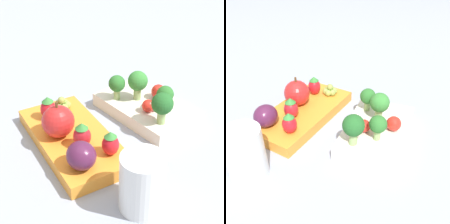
# 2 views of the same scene
# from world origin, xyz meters

# --- Properties ---
(ground_plane) EXTENTS (4.00, 4.00, 0.00)m
(ground_plane) POSITION_xyz_m (0.00, 0.00, 0.00)
(ground_plane) COLOR #939EB2
(bento_box_savoury) EXTENTS (0.19, 0.12, 0.02)m
(bento_box_savoury) POSITION_xyz_m (0.00, 0.08, 0.01)
(bento_box_savoury) COLOR silver
(bento_box_savoury) RESTS_ON ground_plane
(bento_box_fruit) EXTENTS (0.24, 0.14, 0.02)m
(bento_box_fruit) POSITION_xyz_m (-0.00, -0.08, 0.01)
(bento_box_fruit) COLOR orange
(bento_box_fruit) RESTS_ON ground_plane
(broccoli_floret_0) EXTENTS (0.04, 0.04, 0.06)m
(broccoli_floret_0) POSITION_xyz_m (-0.02, 0.08, 0.06)
(broccoli_floret_0) COLOR #93B770
(broccoli_floret_0) RESTS_ON bento_box_savoury
(broccoli_floret_1) EXTENTS (0.04, 0.04, 0.06)m
(broccoli_floret_1) POSITION_xyz_m (0.07, 0.06, 0.06)
(broccoli_floret_1) COLOR #93B770
(broccoli_floret_1) RESTS_ON bento_box_savoury
(broccoli_floret_2) EXTENTS (0.03, 0.03, 0.05)m
(broccoli_floret_2) POSITION_xyz_m (0.04, 0.09, 0.05)
(broccoli_floret_2) COLOR #93B770
(broccoli_floret_2) RESTS_ON bento_box_savoury
(broccoli_floret_3) EXTENTS (0.03, 0.03, 0.05)m
(broccoli_floret_3) POSITION_xyz_m (-0.04, 0.05, 0.05)
(broccoli_floret_3) COLOR #93B770
(broccoli_floret_3) RESTS_ON bento_box_savoury
(cherry_tomato_0) EXTENTS (0.02, 0.02, 0.02)m
(cherry_tomato_0) POSITION_xyz_m (0.03, 0.06, 0.04)
(cherry_tomato_0) COLOR red
(cherry_tomato_0) RESTS_ON bento_box_savoury
(cherry_tomato_1) EXTENTS (0.03, 0.03, 0.03)m
(cherry_tomato_1) POSITION_xyz_m (0.00, 0.11, 0.04)
(cherry_tomato_1) COLOR red
(cherry_tomato_1) RESTS_ON bento_box_savoury
(apple) EXTENTS (0.05, 0.05, 0.06)m
(apple) POSITION_xyz_m (-0.01, -0.10, 0.05)
(apple) COLOR red
(apple) RESTS_ON bento_box_fruit
(strawberry_0) EXTENTS (0.03, 0.03, 0.04)m
(strawberry_0) POSITION_xyz_m (-0.07, -0.09, 0.04)
(strawberry_0) COLOR red
(strawberry_0) RESTS_ON bento_box_fruit
(strawberry_1) EXTENTS (0.03, 0.03, 0.04)m
(strawberry_1) POSITION_xyz_m (0.04, -0.08, 0.04)
(strawberry_1) COLOR red
(strawberry_1) RESTS_ON bento_box_fruit
(strawberry_2) EXTENTS (0.03, 0.03, 0.04)m
(strawberry_2) POSITION_xyz_m (0.08, -0.06, 0.04)
(strawberry_2) COLOR red
(strawberry_2) RESTS_ON bento_box_fruit
(plum) EXTENTS (0.05, 0.04, 0.04)m
(plum) POSITION_xyz_m (0.08, -0.11, 0.04)
(plum) COLOR #511E42
(plum) RESTS_ON bento_box_fruit
(grape_cluster) EXTENTS (0.03, 0.03, 0.02)m
(grape_cluster) POSITION_xyz_m (-0.08, -0.05, 0.03)
(grape_cluster) COLOR #8EA84C
(grape_cluster) RESTS_ON bento_box_fruit
(drinking_cup) EXTENTS (0.06, 0.06, 0.08)m
(drinking_cup) POSITION_xyz_m (0.17, -0.08, 0.04)
(drinking_cup) COLOR silver
(drinking_cup) RESTS_ON ground_plane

